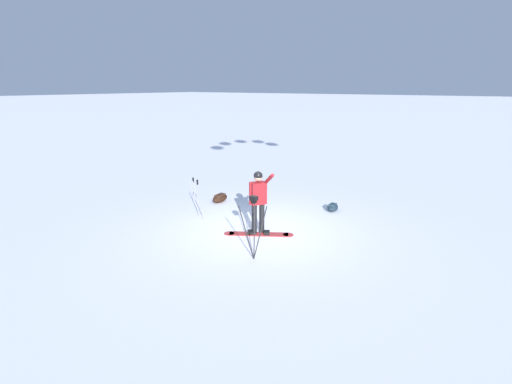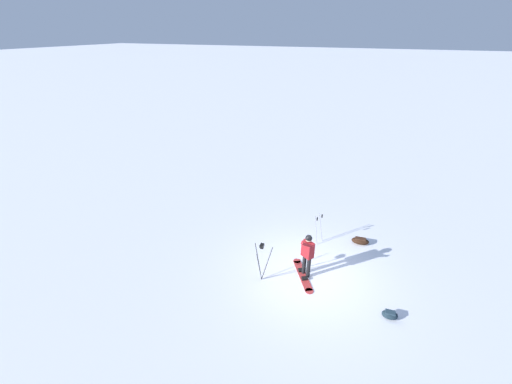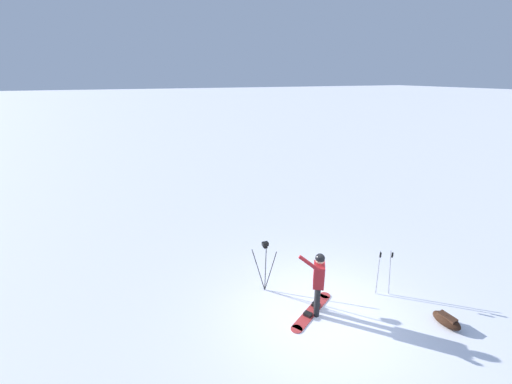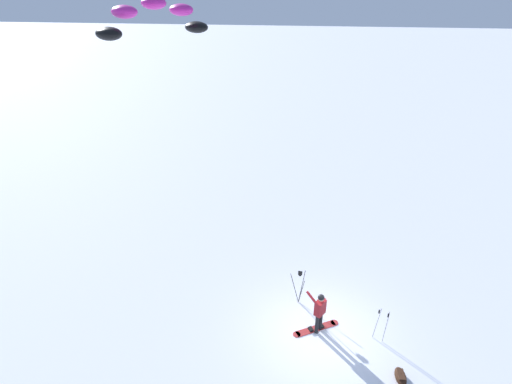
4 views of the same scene
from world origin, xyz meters
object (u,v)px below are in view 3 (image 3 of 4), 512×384
at_px(snowboard, 312,311).
at_px(camera_tripod, 265,257).
at_px(gear_bag_large, 447,320).
at_px(snowboarder, 318,278).
at_px(ski_poles, 385,266).

height_order(snowboard, camera_tripod, camera_tripod).
bearing_deg(snowboard, gear_bag_large, -121.02).
height_order(snowboarder, snowboard, snowboarder).
bearing_deg(snowboard, ski_poles, -89.93).
distance_m(camera_tripod, ski_poles, 3.28).
height_order(snowboard, ski_poles, ski_poles).
distance_m(gear_bag_large, camera_tripod, 4.66).
bearing_deg(snowboarder, camera_tripod, 31.19).
xyz_separation_m(snowboarder, camera_tripod, (1.36, 0.82, 0.02)).
bearing_deg(gear_bag_large, camera_tripod, 50.00).
height_order(gear_bag_large, ski_poles, ski_poles).
distance_m(snowboard, ski_poles, 2.38).
bearing_deg(snowboard, camera_tripod, 30.42).
xyz_separation_m(snowboard, ski_poles, (0.00, -2.25, 0.78)).
xyz_separation_m(gear_bag_large, ski_poles, (1.65, 0.49, 0.66)).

